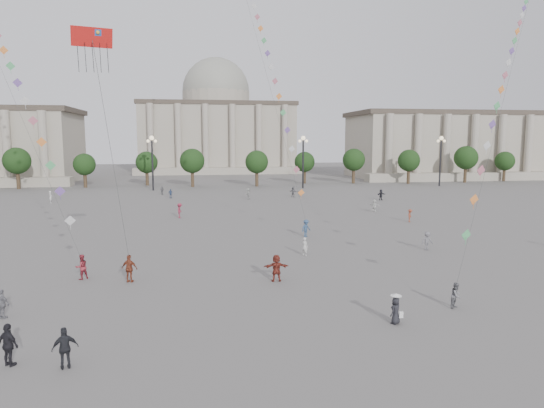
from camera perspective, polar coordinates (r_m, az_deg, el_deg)
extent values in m
plane|color=#5B5856|center=(29.38, 4.42, -11.99)|extent=(360.00, 360.00, 0.00)
cube|color=#A29A88|center=(146.63, 25.09, 6.12)|extent=(80.00, 22.00, 16.00)
cube|color=#463C33|center=(146.78, 25.28, 9.48)|extent=(81.60, 22.44, 1.20)
cube|color=#A29A88|center=(136.29, 27.95, 2.95)|extent=(84.00, 4.00, 2.00)
cube|color=#A29A88|center=(157.07, -6.51, 7.56)|extent=(46.00, 30.00, 20.00)
cube|color=#463C33|center=(157.44, -6.57, 11.42)|extent=(46.92, 30.60, 1.20)
cube|color=#A29A88|center=(140.37, -6.17, 3.89)|extent=(48.30, 4.00, 2.00)
cylinder|color=#A29A88|center=(157.59, -6.58, 12.11)|extent=(21.00, 21.00, 5.00)
sphere|color=gray|center=(157.81, -6.59, 13.01)|extent=(21.00, 21.00, 21.00)
cylinder|color=#3D2D1E|center=(111.11, -27.48, 2.53)|extent=(0.70, 0.70, 3.52)
sphere|color=black|center=(110.90, -27.59, 4.43)|extent=(5.12, 5.12, 5.12)
cylinder|color=#3D2D1E|center=(107.86, -21.42, 2.74)|extent=(0.70, 0.70, 3.52)
sphere|color=black|center=(107.65, -21.52, 4.69)|extent=(5.12, 5.12, 5.12)
cylinder|color=#3D2D1E|center=(105.89, -15.07, 2.92)|extent=(0.70, 0.70, 3.52)
sphere|color=black|center=(105.67, -15.14, 4.91)|extent=(5.12, 5.12, 5.12)
cylinder|color=#3D2D1E|center=(105.25, -8.55, 3.07)|extent=(0.70, 0.70, 3.52)
sphere|color=black|center=(105.04, -8.59, 5.07)|extent=(5.12, 5.12, 5.12)
cylinder|color=#3D2D1E|center=(105.98, -2.04, 3.18)|extent=(0.70, 0.70, 3.52)
sphere|color=black|center=(105.77, -2.05, 5.16)|extent=(5.12, 5.12, 5.12)
cylinder|color=#3D2D1E|center=(108.05, 4.30, 3.24)|extent=(0.70, 0.70, 3.52)
sphere|color=black|center=(107.83, 4.32, 5.19)|extent=(5.12, 5.12, 5.12)
cylinder|color=#3D2D1E|center=(111.37, 10.33, 3.27)|extent=(0.70, 0.70, 3.52)
sphere|color=black|center=(111.17, 10.38, 5.16)|extent=(5.12, 5.12, 5.12)
cylinder|color=#3D2D1E|center=(115.85, 15.96, 3.26)|extent=(0.70, 0.70, 3.52)
sphere|color=black|center=(115.65, 16.03, 5.08)|extent=(5.12, 5.12, 5.12)
cylinder|color=#3D2D1E|center=(121.36, 21.12, 3.23)|extent=(0.70, 0.70, 3.52)
sphere|color=black|center=(121.17, 21.20, 4.96)|extent=(5.12, 5.12, 5.12)
cylinder|color=#3D2D1E|center=(127.75, 25.80, 3.17)|extent=(0.70, 0.70, 3.52)
sphere|color=black|center=(127.58, 25.90, 4.82)|extent=(5.12, 5.12, 5.12)
cylinder|color=#262628|center=(97.44, -13.88, 4.49)|extent=(0.36, 0.36, 10.00)
sphere|color=#FFE5B2|center=(97.32, -13.98, 7.55)|extent=(0.90, 0.90, 0.90)
sphere|color=#FFE5B2|center=(97.39, -14.38, 7.18)|extent=(0.60, 0.60, 0.60)
sphere|color=#FFE5B2|center=(97.26, -13.55, 7.21)|extent=(0.60, 0.60, 0.60)
cylinder|color=#262628|center=(99.40, 3.67, 4.75)|extent=(0.36, 0.36, 10.00)
sphere|color=#FFE5B2|center=(99.28, 3.70, 7.75)|extent=(0.90, 0.90, 0.90)
sphere|color=#FFE5B2|center=(99.13, 3.29, 7.40)|extent=(0.60, 0.60, 0.60)
sphere|color=#FFE5B2|center=(99.43, 4.09, 7.40)|extent=(0.60, 0.60, 0.60)
cylinder|color=#262628|center=(109.84, 19.19, 4.61)|extent=(0.36, 0.36, 10.00)
sphere|color=#FFE5B2|center=(109.73, 19.31, 7.32)|extent=(0.90, 0.90, 0.90)
sphere|color=#FFE5B2|center=(109.41, 18.97, 7.02)|extent=(0.60, 0.60, 0.60)
sphere|color=#FFE5B2|center=(110.06, 19.62, 6.99)|extent=(0.60, 0.60, 0.60)
imported|color=#334973|center=(84.22, -11.85, 1.21)|extent=(0.96, 0.80, 1.54)
imported|color=beige|center=(81.10, -2.81, 1.24)|extent=(1.16, 1.80, 1.86)
imported|color=slate|center=(45.72, 17.79, -4.15)|extent=(1.12, 0.69, 1.67)
imported|color=silver|center=(67.96, 11.95, -0.20)|extent=(1.49, 1.46, 1.71)
imported|color=brown|center=(60.62, 15.93, -1.32)|extent=(1.05, 1.15, 1.55)
imported|color=black|center=(81.51, 12.70, 1.07)|extent=(1.73, 1.05, 1.78)
imported|color=silver|center=(83.30, -24.60, 0.75)|extent=(0.65, 0.80, 1.91)
imported|color=slate|center=(83.79, 2.51, 1.42)|extent=(1.51, 1.60, 1.80)
imported|color=silver|center=(41.59, 3.87, -5.00)|extent=(0.66, 0.68, 1.58)
imported|color=slate|center=(89.64, -12.81, 1.56)|extent=(0.97, 0.77, 1.53)
imported|color=maroon|center=(62.46, -10.80, -0.76)|extent=(0.87, 1.30, 1.88)
imported|color=brown|center=(35.24, -16.41, -7.30)|extent=(1.23, 0.82, 1.95)
imported|color=black|center=(24.76, -28.59, -14.35)|extent=(1.20, 1.00, 1.92)
imported|color=maroon|center=(34.07, 0.52, -7.53)|extent=(1.79, 0.62, 1.91)
imported|color=slate|center=(31.07, -29.18, -10.24)|extent=(1.05, 0.81, 1.66)
imported|color=black|center=(23.50, -23.16, -15.31)|extent=(1.17, 0.78, 1.85)
imported|color=maroon|center=(37.10, -21.49, -6.90)|extent=(1.10, 1.05, 1.79)
imported|color=#324D71|center=(49.55, 4.03, -2.85)|extent=(1.32, 1.18, 1.78)
imported|color=slate|center=(30.87, 20.85, -10.01)|extent=(0.94, 0.91, 1.53)
imported|color=black|center=(27.39, 14.34, -12.06)|extent=(0.85, 0.81, 1.47)
cone|color=white|center=(27.11, 14.40, -10.29)|extent=(0.52, 0.52, 0.14)
cylinder|color=white|center=(27.13, 14.40, -10.41)|extent=(0.60, 0.60, 0.02)
cube|color=white|center=(27.42, 14.94, -12.46)|extent=(0.22, 0.10, 0.35)
cube|color=red|center=(30.23, -20.44, 17.92)|extent=(2.26, 1.08, 1.02)
cube|color=green|center=(30.30, -21.16, 18.34)|extent=(0.39, 0.28, 0.34)
cube|color=#2158B2|center=(30.17, -19.79, 18.45)|extent=(0.39, 0.28, 0.34)
sphere|color=gold|center=(30.26, -21.17, 18.35)|extent=(0.20, 0.20, 0.20)
sphere|color=gold|center=(30.13, -19.80, 18.46)|extent=(0.20, 0.20, 0.20)
cylinder|color=#3F3F3F|center=(31.91, -18.25, 4.89)|extent=(0.02, 0.02, 14.67)
cube|color=silver|center=(38.05, -22.66, -1.82)|extent=(0.76, 0.25, 0.76)
cube|color=#7552A4|center=(39.38, -23.68, 1.39)|extent=(0.76, 0.25, 0.76)
cube|color=#53B46E|center=(40.85, -24.62, 4.16)|extent=(0.76, 0.25, 0.76)
cube|color=orange|center=(42.42, -25.49, 6.61)|extent=(0.76, 0.25, 0.76)
cube|color=#C1667A|center=(44.07, -26.30, 8.79)|extent=(0.76, 0.25, 0.76)
cube|color=silver|center=(45.78, -27.05, 10.75)|extent=(0.76, 0.25, 0.76)
cube|color=#7552A4|center=(47.54, -27.76, 12.51)|extent=(0.76, 0.25, 0.76)
cube|color=#53B46E|center=(49.35, -28.42, 14.10)|extent=(0.76, 0.25, 0.76)
cube|color=orange|center=(51.19, -29.03, 15.55)|extent=(0.76, 0.25, 0.76)
cylinder|color=#3F3F3F|center=(69.05, -2.47, 21.15)|extent=(0.02, 0.02, 62.70)
cube|color=orange|center=(50.32, 3.46, 1.34)|extent=(0.76, 0.25, 0.76)
cube|color=#C1667A|center=(51.41, 2.89, 4.08)|extent=(0.76, 0.25, 0.76)
cube|color=silver|center=(52.62, 2.34, 6.50)|extent=(0.76, 0.25, 0.76)
cube|color=#7552A4|center=(53.92, 1.82, 8.69)|extent=(0.76, 0.25, 0.76)
cube|color=#53B46E|center=(55.30, 1.31, 10.70)|extent=(0.76, 0.25, 0.76)
cube|color=orange|center=(56.74, 0.83, 12.55)|extent=(0.76, 0.25, 0.76)
cube|color=#C1667A|center=(58.23, 0.36, 14.26)|extent=(0.76, 0.25, 0.76)
cube|color=silver|center=(59.78, -0.10, 15.84)|extent=(0.76, 0.25, 0.76)
cube|color=#7552A4|center=(61.36, -0.53, 17.31)|extent=(0.76, 0.25, 0.76)
cube|color=#53B46E|center=(62.98, -0.95, 18.68)|extent=(0.76, 0.25, 0.76)
cube|color=orange|center=(64.63, -1.35, 19.96)|extent=(0.76, 0.25, 0.76)
cube|color=#C1667A|center=(66.31, -1.75, 21.15)|extent=(0.76, 0.25, 0.76)
cube|color=silver|center=(68.01, -2.12, 22.26)|extent=(0.76, 0.25, 0.76)
cylinder|color=#3F3F3F|center=(61.76, 26.79, 15.87)|extent=(0.02, 0.02, 72.91)
cube|color=#53B46E|center=(32.65, 21.88, -3.39)|extent=(0.76, 0.25, 0.76)
cube|color=orange|center=(34.95, 22.68, 0.50)|extent=(0.76, 0.25, 0.76)
cube|color=#C1667A|center=(37.41, 23.37, 3.66)|extent=(0.76, 0.25, 0.76)
cube|color=silver|center=(39.97, 23.97, 6.30)|extent=(0.76, 0.25, 0.76)
cube|color=#7552A4|center=(42.61, 24.49, 8.53)|extent=(0.76, 0.25, 0.76)
cube|color=#53B46E|center=(45.30, 24.96, 10.43)|extent=(0.76, 0.25, 0.76)
cube|color=orange|center=(48.04, 25.37, 12.07)|extent=(0.76, 0.25, 0.76)
cube|color=#C1667A|center=(50.81, 25.74, 13.50)|extent=(0.76, 0.25, 0.76)
cube|color=silver|center=(53.61, 26.08, 14.75)|extent=(0.76, 0.25, 0.76)
cube|color=#7552A4|center=(56.42, 26.38, 15.84)|extent=(0.76, 0.25, 0.76)
cube|color=#53B46E|center=(59.26, 26.65, 16.81)|extent=(0.76, 0.25, 0.76)
cube|color=orange|center=(62.10, 26.91, 17.68)|extent=(0.76, 0.25, 0.76)
cube|color=#C1667A|center=(64.96, 27.14, 18.45)|extent=(0.76, 0.25, 0.76)
cube|color=silver|center=(67.82, 27.35, 19.15)|extent=(0.76, 0.25, 0.76)
cube|color=#7552A4|center=(70.70, 27.54, 19.77)|extent=(0.76, 0.25, 0.76)
cube|color=#53B46E|center=(73.57, 27.73, 20.34)|extent=(0.76, 0.25, 0.76)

